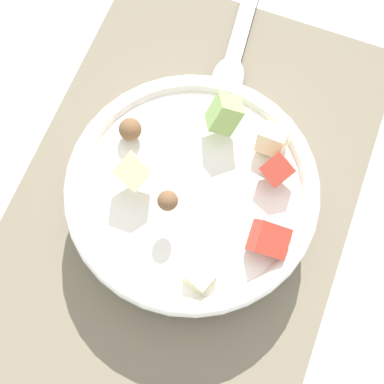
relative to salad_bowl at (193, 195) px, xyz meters
name	(u,v)px	position (x,y,z in m)	size (l,w,h in m)	color
ground_plane	(188,192)	(0.02, 0.01, -0.04)	(2.40, 2.40, 0.00)	silver
placemat	(188,191)	(0.02, 0.01, -0.04)	(0.49, 0.34, 0.01)	#756B56
salad_bowl	(193,195)	(0.00, 0.00, 0.00)	(0.24, 0.24, 0.11)	white
serving_spoon	(237,45)	(0.20, 0.02, -0.03)	(0.22, 0.05, 0.01)	#B7B7BC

